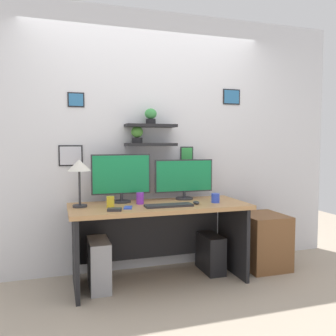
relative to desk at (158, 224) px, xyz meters
The scene contains 16 objects.
ground_plane 0.54m from the desk, 90.00° to the right, with size 8.00×8.00×0.00m, color tan.
back_wall_assembly 0.90m from the desk, 90.16° to the left, with size 4.40×0.24×2.70m.
desk is the anchor object (origin of this frame).
monitor_left 0.59m from the desk, 153.64° to the left, with size 0.58×0.18×0.47m.
monitor_right 0.56m from the desk, 26.36° to the left, with size 0.62×0.18×0.41m.
keyboard 0.30m from the desk, 76.68° to the right, with size 0.44×0.14×0.02m, color #2D2D33.
computer_mouse 0.43m from the desk, 26.07° to the right, with size 0.06×0.09×0.03m, color #2D2D33.
desk_lamp 0.92m from the desk, behind, with size 0.21×0.21×0.43m.
cell_phone 0.42m from the desk, 153.17° to the right, with size 0.07×0.14×0.01m, color blue.
coffee_mug 0.61m from the desk, 14.09° to the right, with size 0.08×0.08×0.09m, color blue.
pen_cup 0.54m from the desk, 169.91° to the right, with size 0.07×0.07×0.10m, color yellow.
scissors_tray 0.57m from the desk, 150.25° to the right, with size 0.12×0.08×0.02m, color #2D2D33.
water_cup 0.32m from the desk, behind, with size 0.07×0.07×0.11m, color purple.
drawer_cabinet 1.19m from the desk, ahead, with size 0.44×0.50×0.57m, color brown.
computer_tower_left 0.66m from the desk, behind, with size 0.18×0.40×0.45m, color #99999E.
computer_tower_right 0.68m from the desk, ahead, with size 0.18×0.40×0.38m, color black.
Camera 1 is at (-0.91, -3.17, 1.33)m, focal length 37.56 mm.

